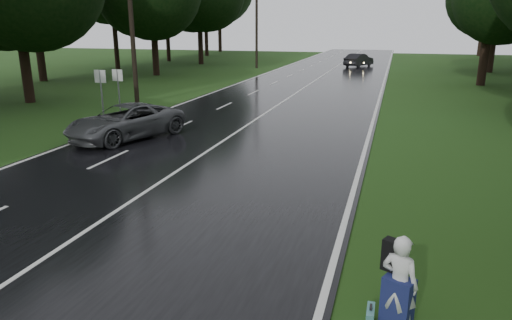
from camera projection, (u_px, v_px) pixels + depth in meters
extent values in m
plane|color=#1F4113|center=(2.00, 288.00, 8.63)|extent=(160.00, 160.00, 0.00)
cube|color=black|center=(273.00, 109.00, 27.02)|extent=(12.00, 140.00, 0.04)
cube|color=silver|center=(273.00, 108.00, 27.02)|extent=(0.12, 140.00, 0.01)
imported|color=#454749|center=(125.00, 122.00, 19.72)|extent=(4.08, 5.69, 1.44)
imported|color=black|center=(359.00, 60.00, 53.93)|extent=(3.24, 4.80, 1.50)
imported|color=silver|center=(399.00, 284.00, 7.24)|extent=(0.71, 0.61, 1.65)
cube|color=navy|center=(397.00, 304.00, 7.34)|extent=(0.55, 0.47, 0.92)
cube|color=black|center=(395.00, 256.00, 7.37)|extent=(0.42, 0.34, 0.53)
cube|color=teal|center=(370.00, 317.00, 7.55)|extent=(0.12, 0.43, 0.30)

